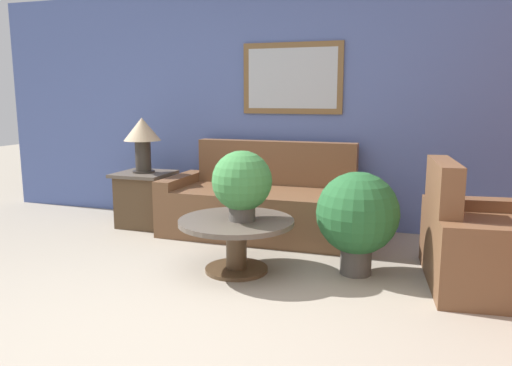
{
  "coord_description": "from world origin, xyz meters",
  "views": [
    {
      "loc": [
        1.49,
        -2.49,
        1.43
      ],
      "look_at": [
        0.05,
        1.86,
        0.63
      ],
      "focal_mm": 35.0,
      "sensor_mm": 36.0,
      "label": 1
    }
  ],
  "objects": [
    {
      "name": "side_table",
      "position": [
        -1.39,
        2.28,
        0.31
      ],
      "size": [
        0.58,
        0.58,
        0.6
      ],
      "color": "#4C3823",
      "rests_on": "ground_plane"
    },
    {
      "name": "potted_plant_floor",
      "position": [
        1.04,
        1.46,
        0.49
      ],
      "size": [
        0.66,
        0.66,
        0.84
      ],
      "color": "#4C4742",
      "rests_on": "ground_plane"
    },
    {
      "name": "potted_plant_on_table",
      "position": [
        0.15,
        1.2,
        0.75
      ],
      "size": [
        0.49,
        0.49,
        0.57
      ],
      "color": "#4C4742",
      "rests_on": "coffee_table"
    },
    {
      "name": "ground_plane",
      "position": [
        0.0,
        0.0,
        0.0
      ],
      "size": [
        20.0,
        20.0,
        0.0
      ],
      "primitive_type": "plane",
      "color": "gray"
    },
    {
      "name": "wall_back",
      "position": [
        0.0,
        2.88,
        1.31
      ],
      "size": [
        7.23,
        0.09,
        2.6
      ],
      "color": "#5166A8",
      "rests_on": "ground_plane"
    },
    {
      "name": "coffee_table",
      "position": [
        0.1,
        1.21,
        0.32
      ],
      "size": [
        0.95,
        0.95,
        0.44
      ],
      "color": "#4C3823",
      "rests_on": "ground_plane"
    },
    {
      "name": "armchair",
      "position": [
        2.03,
        1.52,
        0.3
      ],
      "size": [
        1.07,
        1.25,
        0.95
      ],
      "rotation": [
        0.0,
        0.0,
        1.68
      ],
      "color": "brown",
      "rests_on": "ground_plane"
    },
    {
      "name": "table_lamp",
      "position": [
        -1.39,
        2.28,
        1.01
      ],
      "size": [
        0.4,
        0.4,
        0.6
      ],
      "color": "#2D2823",
      "rests_on": "side_table"
    },
    {
      "name": "couch_main",
      "position": [
        0.01,
        2.35,
        0.31
      ],
      "size": [
        2.11,
        0.9,
        0.95
      ],
      "color": "brown",
      "rests_on": "ground_plane"
    }
  ]
}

